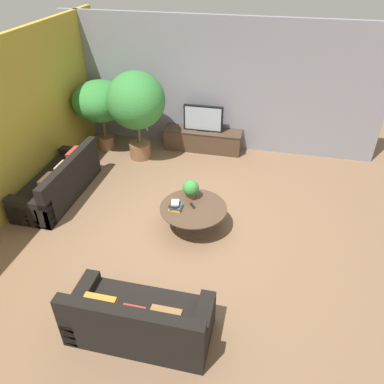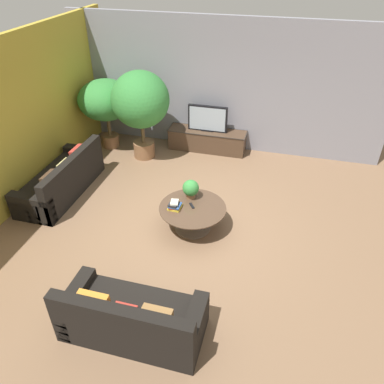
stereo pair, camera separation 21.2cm
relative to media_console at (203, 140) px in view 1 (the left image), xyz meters
The scene contains 13 objects.
ground_plane 2.96m from the media_console, 85.33° to the right, with size 24.00×24.00×0.00m, color brown.
back_wall_stone 1.30m from the media_console, 53.11° to the left, with size 7.40×0.12×3.00m, color gray.
side_wall_left 4.26m from the media_console, 137.78° to the right, with size 0.12×7.40×3.00m, color gold.
media_console is the anchor object (origin of this frame).
television 0.55m from the media_console, 90.00° to the right, with size 0.93×0.13×0.61m.
coffee_table 3.00m from the media_console, 81.72° to the right, with size 1.17×1.17×0.45m.
couch_by_wall 3.50m from the media_console, 132.89° to the right, with size 0.84×2.12×0.84m.
couch_near_entry 5.27m from the media_console, 87.41° to the right, with size 1.82×0.84×0.84m.
potted_palm_tall 2.55m from the media_console, 169.48° to the right, with size 1.27×1.27×1.66m.
potted_palm_corner 1.87m from the media_console, 152.49° to the right, with size 1.28×1.28×2.02m.
potted_plant_tabletop 2.74m from the media_console, 83.17° to the right, with size 0.29×0.29×0.35m.
book_stack 3.08m from the media_console, 87.44° to the right, with size 0.22×0.25×0.14m.
remote_black 2.98m from the media_console, 82.06° to the right, with size 0.04×0.16×0.02m, color black.
Camera 1 is at (1.33, -5.10, 4.34)m, focal length 35.00 mm.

